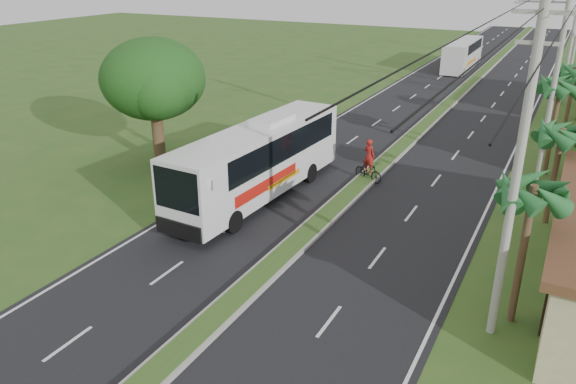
% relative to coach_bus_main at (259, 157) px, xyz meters
% --- Properties ---
extents(ground, '(180.00, 180.00, 0.00)m').
position_rel_coach_bus_main_xyz_m(ground, '(4.08, -8.35, -2.22)').
color(ground, '#2C531E').
rests_on(ground, ground).
extents(road_asphalt, '(14.00, 160.00, 0.02)m').
position_rel_coach_bus_main_xyz_m(road_asphalt, '(4.08, 11.65, -2.21)').
color(road_asphalt, black).
rests_on(road_asphalt, ground).
extents(median_strip, '(1.20, 160.00, 0.18)m').
position_rel_coach_bus_main_xyz_m(median_strip, '(4.08, 11.65, -2.12)').
color(median_strip, gray).
rests_on(median_strip, ground).
extents(lane_edge_left, '(0.12, 160.00, 0.01)m').
position_rel_coach_bus_main_xyz_m(lane_edge_left, '(-2.62, 11.65, -2.22)').
color(lane_edge_left, silver).
rests_on(lane_edge_left, ground).
extents(lane_edge_right, '(0.12, 160.00, 0.01)m').
position_rel_coach_bus_main_xyz_m(lane_edge_right, '(10.78, 11.65, -2.22)').
color(lane_edge_right, silver).
rests_on(lane_edge_right, ground).
extents(palm_verge_a, '(2.40, 2.40, 5.45)m').
position_rel_coach_bus_main_xyz_m(palm_verge_a, '(13.08, -5.35, 2.52)').
color(palm_verge_a, '#473321').
rests_on(palm_verge_a, ground).
extents(palm_verge_b, '(2.40, 2.40, 5.05)m').
position_rel_coach_bus_main_xyz_m(palm_verge_b, '(13.48, 3.65, 2.13)').
color(palm_verge_b, '#473321').
rests_on(palm_verge_b, ground).
extents(palm_verge_c, '(2.40, 2.40, 5.85)m').
position_rel_coach_bus_main_xyz_m(palm_verge_c, '(12.88, 10.65, 2.90)').
color(palm_verge_c, '#473321').
rests_on(palm_verge_c, ground).
extents(palm_verge_d, '(2.40, 2.40, 5.25)m').
position_rel_coach_bus_main_xyz_m(palm_verge_d, '(13.38, 19.65, 2.32)').
color(palm_verge_d, '#473321').
rests_on(palm_verge_d, ground).
extents(shade_tree, '(6.30, 6.00, 7.54)m').
position_rel_coach_bus_main_xyz_m(shade_tree, '(-8.03, 1.67, 2.80)').
color(shade_tree, '#473321').
rests_on(shade_tree, ground).
extents(utility_pole_a, '(1.60, 0.28, 11.00)m').
position_rel_coach_bus_main_xyz_m(utility_pole_a, '(12.58, -6.35, 3.45)').
color(utility_pole_a, gray).
rests_on(utility_pole_a, ground).
extents(utility_pole_b, '(3.20, 0.28, 12.00)m').
position_rel_coach_bus_main_xyz_m(utility_pole_b, '(12.55, 9.65, 4.03)').
color(utility_pole_b, gray).
rests_on(utility_pole_b, ground).
extents(utility_pole_c, '(1.60, 0.28, 11.00)m').
position_rel_coach_bus_main_xyz_m(utility_pole_c, '(12.58, 29.65, 3.45)').
color(utility_pole_c, gray).
rests_on(utility_pole_c, ground).
extents(coach_bus_main, '(3.24, 12.63, 4.05)m').
position_rel_coach_bus_main_xyz_m(coach_bus_main, '(0.00, 0.00, 0.00)').
color(coach_bus_main, silver).
rests_on(coach_bus_main, ground).
extents(coach_bus_far, '(2.45, 10.88, 3.17)m').
position_rel_coach_bus_main_xyz_m(coach_bus_far, '(1.52, 42.88, -0.43)').
color(coach_bus_far, silver).
rests_on(coach_bus_far, ground).
extents(motorcyclist, '(1.95, 1.15, 2.45)m').
position_rel_coach_bus_main_xyz_m(motorcyclist, '(4.19, 4.81, -1.34)').
color(motorcyclist, black).
rests_on(motorcyclist, ground).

